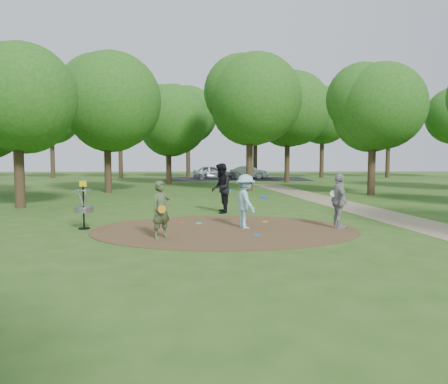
{
  "coord_description": "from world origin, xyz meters",
  "views": [
    {
      "loc": [
        -0.35,
        -13.6,
        2.35
      ],
      "look_at": [
        0.0,
        1.2,
        1.1
      ],
      "focal_mm": 35.0,
      "sensor_mm": 36.0,
      "label": 1
    }
  ],
  "objects": [
    {
      "name": "disc_ground_red",
      "position": [
        -1.49,
        1.38,
        0.03
      ],
      "size": [
        0.22,
        0.22,
        0.02
      ],
      "primitive_type": "cylinder",
      "color": "#B83B12",
      "rests_on": "dirt_clearing"
    },
    {
      "name": "dirt_clearing",
      "position": [
        0.0,
        0.0,
        0.01
      ],
      "size": [
        8.4,
        8.4,
        0.02
      ],
      "primitive_type": "cylinder",
      "color": "#47301C",
      "rests_on": "ground"
    },
    {
      "name": "parking_lot",
      "position": [
        2.0,
        30.0,
        0.0
      ],
      "size": [
        14.0,
        8.0,
        0.01
      ],
      "primitive_type": "cube",
      "color": "black",
      "rests_on": "ground"
    },
    {
      "name": "tree_ring",
      "position": [
        1.88,
        9.11,
        5.29
      ],
      "size": [
        37.84,
        45.95,
        9.3
      ],
      "color": "#332316",
      "rests_on": "ground"
    },
    {
      "name": "car_left",
      "position": [
        -0.45,
        29.58,
        0.67
      ],
      "size": [
        4.08,
        1.94,
        1.35
      ],
      "primitive_type": "imported",
      "rotation": [
        0.0,
        0.0,
        1.66
      ],
      "color": "#ADAEB5",
      "rests_on": "ground"
    },
    {
      "name": "player_throwing_with_disc",
      "position": [
        0.67,
        0.28,
        0.87
      ],
      "size": [
        1.24,
        1.28,
        1.74
      ],
      "color": "#91CED8",
      "rests_on": "ground"
    },
    {
      "name": "footpath",
      "position": [
        6.5,
        2.0,
        0.01
      ],
      "size": [
        7.55,
        39.89,
        0.01
      ],
      "primitive_type": "cube",
      "rotation": [
        0.0,
        0.0,
        0.14
      ],
      "color": "#8C7A5B",
      "rests_on": "ground"
    },
    {
      "name": "disc_ground_cyan",
      "position": [
        -0.86,
        1.19,
        0.03
      ],
      "size": [
        0.22,
        0.22,
        0.02
      ],
      "primitive_type": "cylinder",
      "color": "#1BDFC3",
      "rests_on": "dirt_clearing"
    },
    {
      "name": "ground",
      "position": [
        0.0,
        0.0,
        0.0
      ],
      "size": [
        100.0,
        100.0,
        0.0
      ],
      "primitive_type": "plane",
      "color": "#2D5119",
      "rests_on": "ground"
    },
    {
      "name": "disc_golf_basket",
      "position": [
        -4.5,
        0.3,
        0.87
      ],
      "size": [
        0.63,
        0.63,
        1.54
      ],
      "color": "black",
      "rests_on": "ground"
    },
    {
      "name": "player_waiting_with_disc",
      "position": [
        3.65,
        0.15,
        0.88
      ],
      "size": [
        0.57,
        1.08,
        1.76
      ],
      "color": "#949396",
      "rests_on": "ground"
    },
    {
      "name": "disc_ground_orange",
      "position": [
        1.45,
        1.51,
        0.03
      ],
      "size": [
        0.22,
        0.22,
        0.02
      ],
      "primitive_type": "cylinder",
      "color": "orange",
      "rests_on": "dirt_clearing"
    },
    {
      "name": "disc_ground_blue",
      "position": [
        0.92,
        -1.04,
        0.03
      ],
      "size": [
        0.22,
        0.22,
        0.02
      ],
      "primitive_type": "cylinder",
      "color": "blue",
      "rests_on": "dirt_clearing"
    },
    {
      "name": "player_walking_with_disc",
      "position": [
        -0.06,
        4.05,
        1.01
      ],
      "size": [
        0.81,
        1.02,
        2.03
      ],
      "color": "black",
      "rests_on": "ground"
    },
    {
      "name": "car_right",
      "position": [
        3.26,
        30.52,
        0.64
      ],
      "size": [
        4.06,
        2.23,
        1.27
      ],
      "primitive_type": "imported",
      "rotation": [
        0.0,
        0.0,
        1.33
      ],
      "color": "#B7B8C0",
      "rests_on": "ground"
    },
    {
      "name": "player_observer_with_disc",
      "position": [
        -1.83,
        -1.39,
        0.82
      ],
      "size": [
        0.7,
        0.69,
        1.64
      ],
      "color": "#445531",
      "rests_on": "ground"
    }
  ]
}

